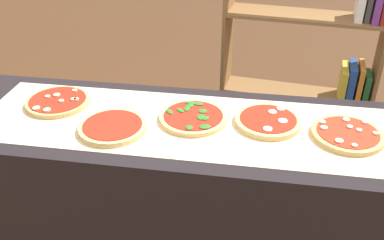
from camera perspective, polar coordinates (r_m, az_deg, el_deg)
counter at (r=2.00m, az=0.00°, el=-11.92°), size 2.06×0.63×0.92m
parchment_paper at (r=1.72m, az=0.00°, el=-0.54°), size 1.73×0.49×0.00m
pizza_mushroom_0 at (r=1.94m, az=-17.37°, el=2.35°), size 0.27×0.27×0.03m
pizza_plain_1 at (r=1.70m, az=-10.48°, el=-0.92°), size 0.27×0.27×0.02m
pizza_spinach_2 at (r=1.74m, az=0.17°, el=0.37°), size 0.28×0.28×0.03m
pizza_mozzarella_3 at (r=1.74m, az=10.06°, el=-0.11°), size 0.26×0.26×0.03m
pizza_mushroom_4 at (r=1.74m, az=19.91°, el=-1.73°), size 0.27×0.27×0.03m
bookshelf at (r=2.80m, az=16.32°, el=6.83°), size 0.97×0.39×1.57m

